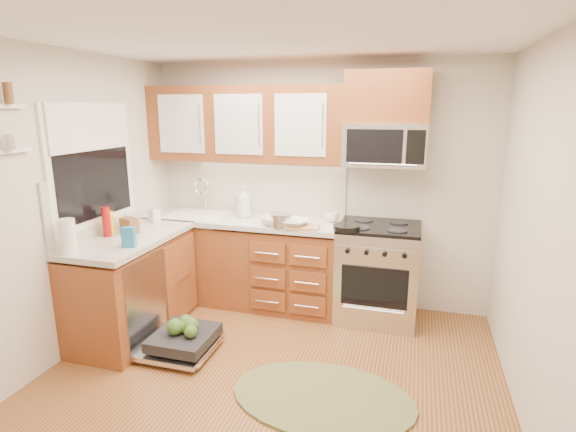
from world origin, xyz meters
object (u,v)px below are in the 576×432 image
(sink, at_px, (196,226))
(microwave, at_px, (385,145))
(rug, at_px, (323,397))
(range, at_px, (377,272))
(bowl_b, at_px, (274,221))
(upper_cabinets, at_px, (245,124))
(dishwasher, at_px, (180,341))
(cutting_board, at_px, (302,227))
(cup, at_px, (332,217))
(stock_pot, at_px, (282,220))
(skillet, at_px, (347,227))
(bowl_a, at_px, (293,223))
(paper_towel_roll, at_px, (68,236))

(sink, bearing_deg, microwave, 3.85)
(sink, relative_size, rug, 0.47)
(range, height_order, sink, range)
(microwave, xyz_separation_m, bowl_b, (-0.99, -0.30, -0.73))
(upper_cabinets, height_order, sink, upper_cabinets)
(rug, height_order, bowl_b, bowl_b)
(dishwasher, xyz_separation_m, cutting_board, (0.83, 0.92, 0.84))
(range, distance_m, cup, 0.70)
(cutting_board, height_order, cup, cup)
(microwave, relative_size, rug, 0.57)
(cutting_board, bearing_deg, dishwasher, -132.22)
(stock_pot, distance_m, bowl_b, 0.09)
(sink, distance_m, stock_pot, 1.05)
(range, distance_m, sink, 1.96)
(range, xyz_separation_m, skillet, (-0.28, -0.25, 0.50))
(stock_pot, xyz_separation_m, cup, (0.43, 0.31, -0.01))
(range, bearing_deg, bowl_b, -169.74)
(rug, distance_m, skillet, 1.51)
(skillet, height_order, stock_pot, stock_pot)
(skillet, xyz_separation_m, bowl_a, (-0.53, 0.07, -0.01))
(cup, bearing_deg, rug, -81.01)
(skillet, xyz_separation_m, bowl_b, (-0.71, 0.07, -0.01))
(paper_towel_roll, height_order, bowl_a, paper_towel_roll)
(microwave, xyz_separation_m, cup, (-0.48, -0.02, -0.72))
(sink, bearing_deg, stock_pot, -11.13)
(rug, bearing_deg, dishwasher, 167.82)
(upper_cabinets, bearing_deg, range, -5.89)
(bowl_b, bearing_deg, range, 10.26)
(dishwasher, bearing_deg, cup, 49.19)
(sink, height_order, bowl_a, bowl_a)
(upper_cabinets, height_order, bowl_a, upper_cabinets)
(bowl_b, bearing_deg, stock_pot, -20.21)
(rug, bearing_deg, range, 80.29)
(rug, distance_m, bowl_a, 1.65)
(range, height_order, cutting_board, range)
(microwave, bearing_deg, bowl_a, -159.60)
(sink, distance_m, dishwasher, 1.38)
(microwave, xyz_separation_m, stock_pot, (-0.91, -0.33, -0.71))
(skillet, xyz_separation_m, cutting_board, (-0.43, 0.04, -0.04))
(rug, bearing_deg, cutting_board, 111.13)
(stock_pot, xyz_separation_m, bowl_a, (0.11, 0.03, -0.03))
(microwave, distance_m, dishwasher, 2.55)
(cup, bearing_deg, microwave, 2.68)
(skillet, distance_m, cup, 0.40)
(rug, xyz_separation_m, paper_towel_roll, (-2.04, -0.04, 1.05))
(dishwasher, distance_m, paper_towel_roll, 1.26)
(skillet, bearing_deg, cutting_board, 174.63)
(range, relative_size, cutting_board, 3.03)
(bowl_b, bearing_deg, sink, 169.70)
(cup, bearing_deg, skillet, -60.08)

